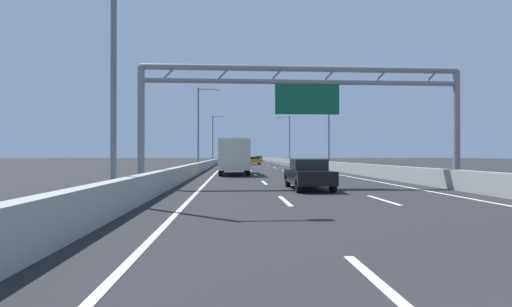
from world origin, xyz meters
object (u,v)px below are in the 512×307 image
green_car (233,158)px  box_truck (234,155)px  sign_gantry (303,94)px  blue_car (248,159)px  streetlamp_left_near (121,44)px  orange_car (255,160)px  streetlamp_left_far (214,136)px  black_car (308,174)px  streetlamp_left_mid (200,123)px  streetlamp_right_far (288,137)px  yellow_car (259,159)px  white_car (233,160)px  streetlamp_right_mid (327,124)px

green_car → box_truck: (0.12, -82.99, 0.89)m
sign_gantry → blue_car: size_ratio=3.95×
streetlamp_left_near → orange_car: streetlamp_left_near is taller
streetlamp_left_far → black_car: (7.42, -57.57, -4.66)m
streetlamp_left_mid → green_car: bearing=87.0°
black_car → streetlamp_right_far: bearing=82.6°
green_car → box_truck: size_ratio=0.55×
streetlamp_left_near → yellow_car: streetlamp_left_near is taller
streetlamp_left_far → white_car: bearing=-31.2°
streetlamp_left_far → blue_car: size_ratio=2.19×
streetlamp_right_far → black_car: 58.24m
streetlamp_right_mid → yellow_car: streetlamp_right_mid is taller
streetlamp_right_far → box_truck: (-11.03, -43.04, -3.77)m
streetlamp_left_far → blue_car: 22.89m
streetlamp_left_near → black_car: 10.07m
yellow_car → green_car: bearing=120.5°
black_car → white_car: (-3.58, 55.24, 0.04)m
white_car → streetlamp_left_far: bearing=148.8°
white_car → yellow_car: 31.02m
blue_car → box_truck: box_truck is taller
streetlamp_right_mid → blue_car: (-7.39, 52.37, -4.66)m
orange_car → white_car: white_car is taller
streetlamp_left_near → streetlamp_left_mid: 31.27m
streetlamp_right_mid → streetlamp_left_far: size_ratio=1.00×
green_car → streetlamp_right_mid: bearing=-81.1°
green_car → box_truck: box_truck is taller
streetlamp_right_far → green_car: 41.74m
streetlamp_left_near → green_car: bearing=87.9°
green_car → blue_car: 19.21m
orange_car → yellow_car: (3.23, 35.43, 0.03)m
green_car → black_car: (3.64, -97.52, 0.00)m
black_car → white_car: size_ratio=1.04×
box_truck → streetlamp_right_mid: bearing=46.9°
green_car → yellow_car: bearing=-59.5°
streetlamp_left_mid → streetlamp_left_far: 31.27m
streetlamp_left_far → black_car: 58.23m
sign_gantry → streetlamp_left_far: size_ratio=1.80×
sign_gantry → orange_car: bearing=89.8°
sign_gantry → blue_car: 77.10m
streetlamp_right_mid → green_car: 72.23m
orange_car → streetlamp_right_far: bearing=46.2°
streetlamp_left_mid → streetlamp_left_far: same height
yellow_car → box_truck: 71.27m
streetlamp_left_mid → streetlamp_right_far: (14.93, 31.27, 0.00)m
streetlamp_left_near → orange_car: 55.71m
streetlamp_left_near → white_car: streetlamp_left_near is taller
streetlamp_left_far → yellow_car: (10.91, 27.88, -4.64)m
orange_car → streetlamp_left_mid: bearing=-107.9°
streetlamp_left_near → sign_gantry: bearing=41.6°
yellow_car → box_truck: box_truck is taller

